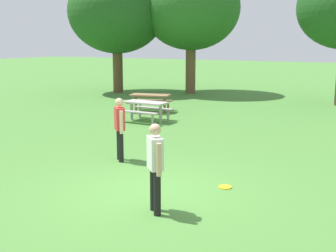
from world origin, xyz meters
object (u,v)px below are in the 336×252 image
person_thrower (120,125)px  frisbee (225,187)px  picnic_table_near (146,107)px  tree_broad_center (191,9)px  person_catcher (155,162)px  picnic_table_far (150,99)px  tree_tall_left (117,12)px

person_thrower → frisbee: person_thrower is taller
frisbee → picnic_table_near: picnic_table_near is taller
person_thrower → tree_broad_center: tree_broad_center is taller
person_thrower → tree_broad_center: (-5.02, 14.24, 3.98)m
person_catcher → picnic_table_near: (-4.98, 7.58, -0.38)m
picnic_table_near → picnic_table_far: size_ratio=0.86×
person_thrower → person_catcher: bearing=-44.3°
picnic_table_near → picnic_table_far: 2.28m
tree_broad_center → tree_tall_left: bearing=-153.7°
person_catcher → picnic_table_near: bearing=123.3°
person_thrower → tree_tall_left: tree_tall_left is taller
picnic_table_near → tree_tall_left: bearing=132.1°
person_catcher → tree_broad_center: tree_broad_center is taller
tree_tall_left → frisbee: bearing=-46.9°
frisbee → tree_tall_left: tree_tall_left is taller
picnic_table_near → frisbee: bearing=-45.6°
frisbee → tree_tall_left: (-12.11, 12.94, 4.72)m
person_thrower → picnic_table_far: 7.90m
tree_broad_center → frisbee: bearing=-61.2°
person_thrower → picnic_table_far: (-3.46, 7.09, -0.38)m
person_thrower → frisbee: bearing=-11.3°
frisbee → picnic_table_far: bearing=130.6°
frisbee → picnic_table_far: picnic_table_far is taller
person_catcher → tree_broad_center: bearing=114.4°
person_thrower → person_catcher: 3.59m
frisbee → person_thrower: bearing=168.7°
frisbee → tree_broad_center: 17.68m
frisbee → tree_broad_center: size_ratio=0.04×
frisbee → picnic_table_near: size_ratio=0.16×
person_thrower → picnic_table_far: size_ratio=0.82×
person_catcher → tree_tall_left: (-11.51, 14.82, 3.79)m
picnic_table_far → tree_tall_left: (-5.48, 5.21, 4.17)m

